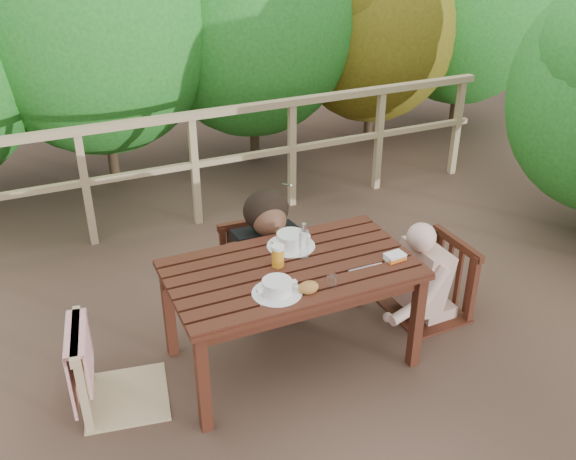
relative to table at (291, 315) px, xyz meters
name	(u,v)px	position (x,y,z in m)	size (l,w,h in m)	color
ground	(291,358)	(0.00, 0.00, -0.34)	(60.00, 60.00, 0.00)	brown
table	(291,315)	(0.00, 0.00, 0.00)	(1.45, 0.82, 0.67)	#35170D
chair_left	(116,330)	(-1.03, 0.06, 0.16)	(0.49, 0.49, 0.99)	tan
chair_far	(259,237)	(0.08, 0.73, 0.15)	(0.49, 0.49, 0.98)	#35170D
chair_right	(432,251)	(1.05, 0.07, 0.16)	(0.50, 0.50, 1.00)	#35170D
woman	(258,210)	(0.08, 0.75, 0.35)	(0.55, 0.68, 1.38)	black
diner_right	(437,237)	(1.08, 0.07, 0.26)	(0.48, 0.59, 1.19)	tan
railing	(195,170)	(0.00, 2.00, 0.17)	(5.60, 0.10, 1.01)	tan
soup_near	(277,288)	(-0.18, -0.22, 0.38)	(0.28, 0.28, 0.09)	white
soup_far	(291,241)	(0.09, 0.22, 0.39)	(0.30, 0.30, 0.10)	silver
bread_roll	(308,288)	(-0.02, -0.27, 0.37)	(0.12, 0.09, 0.07)	#A27335
beer_glass	(278,257)	(-0.07, 0.04, 0.41)	(0.08, 0.08, 0.15)	orange
bottle	(304,242)	(0.10, 0.05, 0.46)	(0.06, 0.06, 0.25)	silver
tumbler	(332,282)	(0.13, -0.27, 0.37)	(0.06, 0.06, 0.07)	white
butter_tub	(395,258)	(0.59, -0.18, 0.36)	(0.12, 0.08, 0.05)	silver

